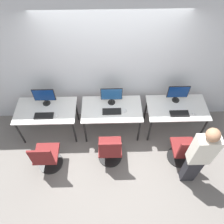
% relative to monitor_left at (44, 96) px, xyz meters
% --- Properties ---
extents(ground_plane, '(20.00, 20.00, 0.00)m').
position_rel_monitor_left_xyz_m(ground_plane, '(1.32, -0.52, -0.94)').
color(ground_plane, slate).
extents(wall_back, '(12.00, 0.05, 2.80)m').
position_rel_monitor_left_xyz_m(wall_back, '(1.32, 0.30, 0.46)').
color(wall_back, '#B7BCC1').
rests_on(wall_back, ground_plane).
extents(desk_left, '(1.20, 0.69, 0.72)m').
position_rel_monitor_left_xyz_m(desk_left, '(0.00, -0.17, -0.29)').
color(desk_left, silver).
rests_on(desk_left, ground_plane).
extents(monitor_left, '(0.43, 0.15, 0.39)m').
position_rel_monitor_left_xyz_m(monitor_left, '(0.00, 0.00, 0.00)').
color(monitor_left, black).
rests_on(monitor_left, desk_left).
extents(keyboard_left, '(0.37, 0.16, 0.02)m').
position_rel_monitor_left_xyz_m(keyboard_left, '(0.00, -0.33, -0.21)').
color(keyboard_left, black).
rests_on(keyboard_left, desk_left).
extents(mouse_left, '(0.06, 0.09, 0.03)m').
position_rel_monitor_left_xyz_m(mouse_left, '(0.24, -0.33, -0.20)').
color(mouse_left, silver).
rests_on(mouse_left, desk_left).
extents(office_chair_left, '(0.48, 0.48, 0.86)m').
position_rel_monitor_left_xyz_m(office_chair_left, '(0.08, -1.02, -0.60)').
color(office_chair_left, black).
rests_on(office_chair_left, ground_plane).
extents(desk_center, '(1.20, 0.69, 0.72)m').
position_rel_monitor_left_xyz_m(desk_center, '(1.32, -0.17, -0.29)').
color(desk_center, silver).
rests_on(desk_center, ground_plane).
extents(monitor_center, '(0.43, 0.15, 0.39)m').
position_rel_monitor_left_xyz_m(monitor_center, '(1.32, -0.01, 0.00)').
color(monitor_center, black).
rests_on(monitor_center, desk_center).
extents(keyboard_center, '(0.37, 0.16, 0.02)m').
position_rel_monitor_left_xyz_m(keyboard_center, '(1.32, -0.25, -0.21)').
color(keyboard_center, black).
rests_on(keyboard_center, desk_center).
extents(mouse_center, '(0.06, 0.09, 0.03)m').
position_rel_monitor_left_xyz_m(mouse_center, '(1.58, -0.24, -0.20)').
color(mouse_center, silver).
rests_on(mouse_center, desk_center).
extents(office_chair_center, '(0.48, 0.48, 0.86)m').
position_rel_monitor_left_xyz_m(office_chair_center, '(1.27, -0.91, -0.60)').
color(office_chair_center, black).
rests_on(office_chair_center, ground_plane).
extents(desk_right, '(1.20, 0.69, 0.72)m').
position_rel_monitor_left_xyz_m(desk_right, '(2.63, -0.17, -0.29)').
color(desk_right, silver).
rests_on(desk_right, ground_plane).
extents(monitor_right, '(0.43, 0.15, 0.39)m').
position_rel_monitor_left_xyz_m(monitor_right, '(2.63, 0.02, 0.00)').
color(monitor_right, black).
rests_on(monitor_right, desk_right).
extents(keyboard_right, '(0.37, 0.16, 0.02)m').
position_rel_monitor_left_xyz_m(keyboard_right, '(2.63, -0.34, -0.21)').
color(keyboard_right, black).
rests_on(keyboard_right, desk_right).
extents(mouse_right, '(0.06, 0.09, 0.03)m').
position_rel_monitor_left_xyz_m(mouse_right, '(2.90, -0.36, -0.20)').
color(mouse_right, silver).
rests_on(mouse_right, desk_right).
extents(office_chair_right, '(0.48, 0.48, 0.86)m').
position_rel_monitor_left_xyz_m(office_chair_right, '(2.67, -0.95, -0.60)').
color(office_chair_right, black).
rests_on(office_chair_right, ground_plane).
extents(person_right, '(0.36, 0.21, 1.58)m').
position_rel_monitor_left_xyz_m(person_right, '(2.71, -1.32, -0.08)').
color(person_right, '#232328').
rests_on(person_right, ground_plane).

